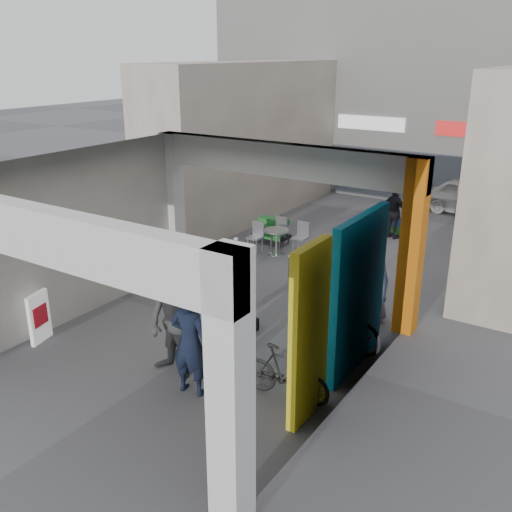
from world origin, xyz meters
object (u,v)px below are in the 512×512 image
Objects in this scene: man_elderly at (372,279)px; white_van at (474,198)px; man_back_turned at (174,324)px; border_collie at (246,320)px; bicycle_rear at (286,373)px; produce_stand at (271,234)px; bicycle_front at (340,318)px; man_with_dog at (190,342)px; man_crates at (395,212)px; cafe_set at (278,241)px.

man_elderly reaches higher than white_van.
white_van is (1.82, 13.30, -0.37)m from man_back_turned.
border_collie is 0.46× the size of bicycle_rear.
man_back_turned is at bearing -174.13° from white_van.
produce_stand is 0.54× the size of bicycle_front.
bicycle_rear is at bearing -162.64° from bicycle_front.
man_back_turned is at bearing 98.53° from bicycle_rear.
bicycle_front is at bearing -24.37° from produce_stand.
man_with_dog is 0.94× the size of man_back_turned.
white_van is at bearing 15.40° from bicycle_front.
produce_stand is 0.67× the size of man_crates.
bicycle_front reaches higher than bicycle_rear.
man_crates is 0.81× the size of bicycle_front.
man_back_turned is 1.28× the size of bicycle_rear.
man_with_dog is at bearing 170.48° from bicycle_front.
border_collie is at bearing -66.22° from cafe_set.
man_back_turned is 4.35m from man_elderly.
bicycle_rear is (4.36, -6.66, 0.18)m from produce_stand.
man_back_turned is at bearing -74.09° from cafe_set.
man_crates reaches higher than bicycle_front.
man_back_turned is 0.55× the size of white_van.
man_elderly is at bearing 53.73° from border_collie.
man_with_dog is 1.20× the size of bicycle_rear.
bicycle_rear is (-0.02, -3.46, -0.45)m from man_elderly.
man_elderly is 9.44m from white_van.
bicycle_front is (1.45, -6.86, -0.28)m from man_crates.
man_elderly is at bearing 126.63° from man_crates.
man_crates is 4.10m from white_van.
border_collie is at bearing -117.13° from man_elderly.
man_elderly is 1.34m from bicycle_front.
man_back_turned reaches higher than cafe_set.
bicycle_front is (1.88, 2.59, -0.46)m from man_back_turned.
man_with_dog is at bearing 111.86° from man_crates.
border_collie is (2.56, -5.11, -0.00)m from produce_stand.
cafe_set is 0.72× the size of bicycle_front.
produce_stand is at bearing 61.15° from man_crates.
man_crates is at bearing -96.74° from man_with_dog.
man_elderly is at bearing -34.84° from cafe_set.
bicycle_front is at bearing -78.30° from man_elderly.
bicycle_front is 0.55× the size of white_van.
produce_stand is at bearing 159.54° from white_van.
white_van is at bearing 89.07° from border_collie.
border_collie is at bearing -41.46° from produce_stand.
man_with_dog reaches higher than man_crates.
man_with_dog reaches higher than bicycle_rear.
border_collie is 0.20× the size of white_van.
man_back_turned reaches higher than produce_stand.
man_elderly is at bearing 10.26° from bicycle_front.
man_crates is at bearing 27.07° from bicycle_front.
bicycle_rear is at bearing -58.06° from cafe_set.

